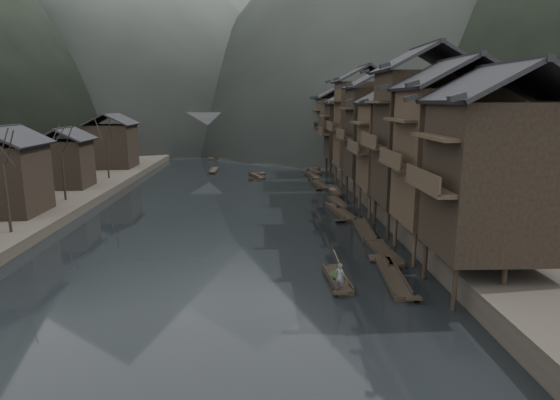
{
  "coord_description": "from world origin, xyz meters",
  "views": [
    {
      "loc": [
        3.59,
        -34.35,
        11.5
      ],
      "look_at": [
        5.18,
        7.94,
        2.5
      ],
      "focal_mm": 30.0,
      "sensor_mm": 36.0,
      "label": 1
    }
  ],
  "objects": [
    {
      "name": "water",
      "position": [
        0.0,
        0.0,
        0.0
      ],
      "size": [
        300.0,
        300.0,
        0.0
      ],
      "primitive_type": "plane",
      "color": "black",
      "rests_on": "ground"
    },
    {
      "name": "right_bank",
      "position": [
        35.0,
        40.0,
        0.9
      ],
      "size": [
        40.0,
        200.0,
        1.8
      ],
      "primitive_type": "cube",
      "color": "#2D2823",
      "rests_on": "ground"
    },
    {
      "name": "left_bank",
      "position": [
        -35.0,
        40.0,
        0.6
      ],
      "size": [
        40.0,
        200.0,
        1.2
      ],
      "primitive_type": "cube",
      "color": "#2D2823",
      "rests_on": "ground"
    },
    {
      "name": "stilt_houses",
      "position": [
        17.28,
        19.02,
        9.17
      ],
      "size": [
        9.0,
        67.6,
        16.35
      ],
      "color": "black",
      "rests_on": "ground"
    },
    {
      "name": "left_houses",
      "position": [
        -20.5,
        20.12,
        5.66
      ],
      "size": [
        8.1,
        53.2,
        8.73
      ],
      "color": "black",
      "rests_on": "left_bank"
    },
    {
      "name": "bare_trees",
      "position": [
        -17.0,
        12.16,
        6.67
      ],
      "size": [
        3.92,
        43.24,
        7.83
      ],
      "color": "black",
      "rests_on": "left_bank"
    },
    {
      "name": "moored_sampans",
      "position": [
        12.07,
        20.35,
        0.2
      ],
      "size": [
        3.28,
        60.31,
        0.47
      ],
      "color": "black",
      "rests_on": "water"
    },
    {
      "name": "midriver_boats",
      "position": [
        -3.76,
        52.31,
        0.2
      ],
      "size": [
        13.1,
        38.13,
        0.45
      ],
      "color": "black",
      "rests_on": "water"
    },
    {
      "name": "stone_bridge",
      "position": [
        -0.0,
        72.0,
        5.11
      ],
      "size": [
        40.0,
        6.0,
        9.0
      ],
      "color": "#4C4C4F",
      "rests_on": "ground"
    },
    {
      "name": "hero_sampan",
      "position": [
        8.37,
        -6.06,
        0.2
      ],
      "size": [
        1.38,
        4.97,
        0.43
      ],
      "color": "black",
      "rests_on": "water"
    },
    {
      "name": "cargo_heap",
      "position": [
        8.39,
        -5.83,
        0.76
      ],
      "size": [
        1.08,
        1.42,
        0.65
      ],
      "primitive_type": "ellipsoid",
      "color": "black",
      "rests_on": "hero_sampan"
    },
    {
      "name": "boatman",
      "position": [
        8.24,
        -7.77,
        1.29
      ],
      "size": [
        0.74,
        0.71,
        1.71
      ],
      "primitive_type": "imported",
      "rotation": [
        0.0,
        0.0,
        2.47
      ],
      "color": "#545356",
      "rests_on": "hero_sampan"
    },
    {
      "name": "bamboo_pole",
      "position": [
        8.44,
        -7.77,
        3.96
      ],
      "size": [
        1.65,
        2.09,
        3.62
      ],
      "primitive_type": "cylinder",
      "rotation": [
        0.62,
        0.0,
        -0.66
      ],
      "color": "#8C7A51",
      "rests_on": "boatman"
    }
  ]
}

